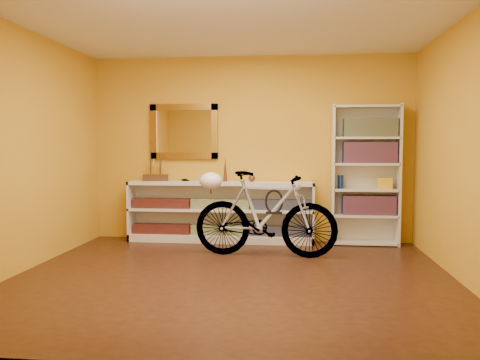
# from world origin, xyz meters

# --- Properties ---
(floor) EXTENTS (4.50, 4.00, 0.01)m
(floor) POSITION_xyz_m (0.00, 0.00, -0.01)
(floor) COLOR black
(floor) RESTS_ON ground
(ceiling) EXTENTS (4.50, 4.00, 0.01)m
(ceiling) POSITION_xyz_m (0.00, 0.00, 2.60)
(ceiling) COLOR silver
(ceiling) RESTS_ON ground
(back_wall) EXTENTS (4.50, 0.01, 2.60)m
(back_wall) POSITION_xyz_m (0.00, 2.00, 1.30)
(back_wall) COLOR gold
(back_wall) RESTS_ON ground
(left_wall) EXTENTS (0.01, 4.00, 2.60)m
(left_wall) POSITION_xyz_m (-2.25, 0.00, 1.30)
(left_wall) COLOR gold
(left_wall) RESTS_ON ground
(right_wall) EXTENTS (0.01, 4.00, 2.60)m
(right_wall) POSITION_xyz_m (2.25, 0.00, 1.30)
(right_wall) COLOR gold
(right_wall) RESTS_ON ground
(gilt_mirror) EXTENTS (0.98, 0.06, 0.78)m
(gilt_mirror) POSITION_xyz_m (-0.95, 1.97, 1.55)
(gilt_mirror) COLOR brown
(gilt_mirror) RESTS_ON back_wall
(wall_socket) EXTENTS (0.09, 0.02, 0.09)m
(wall_socket) POSITION_xyz_m (0.90, 1.99, 0.25)
(wall_socket) COLOR silver
(wall_socket) RESTS_ON back_wall
(console_unit) EXTENTS (2.60, 0.35, 0.85)m
(console_unit) POSITION_xyz_m (-0.40, 1.81, 0.42)
(console_unit) COLOR silver
(console_unit) RESTS_ON floor
(cd_row_lower) EXTENTS (2.50, 0.13, 0.14)m
(cd_row_lower) POSITION_xyz_m (-0.40, 1.79, 0.17)
(cd_row_lower) COLOR black
(cd_row_lower) RESTS_ON console_unit
(cd_row_upper) EXTENTS (2.50, 0.13, 0.14)m
(cd_row_upper) POSITION_xyz_m (-0.40, 1.79, 0.54)
(cd_row_upper) COLOR navy
(cd_row_upper) RESTS_ON console_unit
(model_ship) EXTENTS (0.37, 0.21, 0.42)m
(model_ship) POSITION_xyz_m (-1.33, 1.81, 1.06)
(model_ship) COLOR #3A2210
(model_ship) RESTS_ON console_unit
(toy_car) EXTENTS (0.00, 0.00, 0.00)m
(toy_car) POSITION_xyz_m (-0.90, 1.81, 0.85)
(toy_car) COLOR black
(toy_car) RESTS_ON console_unit
(bronze_ornament) EXTENTS (0.06, 0.06, 0.35)m
(bronze_ornament) POSITION_xyz_m (-0.33, 1.81, 1.03)
(bronze_ornament) COLOR brown
(bronze_ornament) RESTS_ON console_unit
(decorative_orb) EXTENTS (0.09, 0.09, 0.09)m
(decorative_orb) POSITION_xyz_m (0.04, 1.81, 0.90)
(decorative_orb) COLOR brown
(decorative_orb) RESTS_ON console_unit
(bookcase) EXTENTS (0.90, 0.30, 1.90)m
(bookcase) POSITION_xyz_m (1.58, 1.84, 0.95)
(bookcase) COLOR silver
(bookcase) RESTS_ON floor
(book_row_a) EXTENTS (0.70, 0.22, 0.26)m
(book_row_a) POSITION_xyz_m (1.63, 1.84, 0.55)
(book_row_a) COLOR maroon
(book_row_a) RESTS_ON bookcase
(book_row_b) EXTENTS (0.70, 0.22, 0.28)m
(book_row_b) POSITION_xyz_m (1.63, 1.84, 1.25)
(book_row_b) COLOR maroon
(book_row_b) RESTS_ON bookcase
(book_row_c) EXTENTS (0.70, 0.22, 0.25)m
(book_row_c) POSITION_xyz_m (1.63, 1.84, 1.59)
(book_row_c) COLOR #1B5361
(book_row_c) RESTS_ON bookcase
(travel_mug) EXTENTS (0.08, 0.08, 0.18)m
(travel_mug) POSITION_xyz_m (1.25, 1.82, 0.86)
(travel_mug) COLOR navy
(travel_mug) RESTS_ON bookcase
(red_tin) EXTENTS (0.17, 0.17, 0.18)m
(red_tin) POSITION_xyz_m (1.38, 1.87, 1.56)
(red_tin) COLOR maroon
(red_tin) RESTS_ON bookcase
(yellow_bag) EXTENTS (0.21, 0.15, 0.15)m
(yellow_bag) POSITION_xyz_m (1.83, 1.80, 0.84)
(yellow_bag) COLOR yellow
(yellow_bag) RESTS_ON bookcase
(bicycle) EXTENTS (0.57, 1.79, 1.04)m
(bicycle) POSITION_xyz_m (0.28, 0.97, 0.52)
(bicycle) COLOR silver
(bicycle) RESTS_ON floor
(helmet) EXTENTS (0.28, 0.27, 0.21)m
(helmet) POSITION_xyz_m (-0.40, 1.01, 0.91)
(helmet) COLOR white
(helmet) RESTS_ON bicycle
(u_lock) EXTENTS (0.22, 0.02, 0.22)m
(u_lock) POSITION_xyz_m (0.38, 0.96, 0.68)
(u_lock) COLOR black
(u_lock) RESTS_ON bicycle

